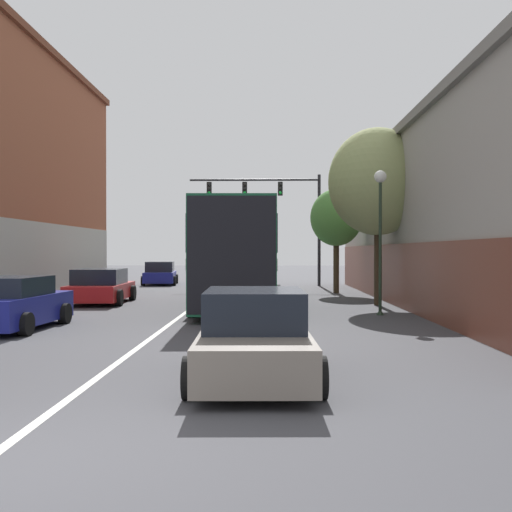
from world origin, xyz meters
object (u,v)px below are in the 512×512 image
Objects in this scene: hatchback_foreground at (254,338)px; street_tree_far at (336,218)px; bus at (237,251)px; traffic_signal_gantry at (276,203)px; parked_car_left_far at (160,274)px; parked_car_left_near at (12,304)px; parked_car_left_mid at (101,287)px; street_tree_near at (377,182)px; street_lamp at (380,219)px.

street_tree_far is (3.51, 19.55, 2.97)m from hatchback_foreground.
traffic_signal_gantry reaches higher than bus.
parked_car_left_near is at bearing 173.95° from parked_car_left_far.
parked_car_left_mid is 13.14m from parked_car_left_far.
parked_car_left_mid is at bearing 1.42° from parked_car_left_near.
street_tree_far reaches higher than hatchback_foreground.
parked_car_left_mid is 0.65× the size of street_tree_near.
street_tree_near is (10.71, 7.14, 3.97)m from parked_car_left_near.
parked_car_left_mid is 0.56× the size of traffic_signal_gantry.
parked_car_left_mid is 0.86× the size of street_tree_far.
bus reaches higher than parked_car_left_far.
parked_car_left_far is at bearing 127.68° from street_tree_near.
parked_car_left_far is (0.06, 20.93, 0.00)m from parked_car_left_near.
street_lamp reaches higher than parked_car_left_mid.
street_tree_near reaches higher than parked_car_left_far.
bus is 2.54× the size of parked_car_left_mid.
parked_car_left_far is at bearing 120.48° from street_lamp.
parked_car_left_far is at bearing 170.55° from traffic_signal_gantry.
parked_car_left_mid is at bearing 176.50° from street_tree_near.
hatchback_foreground is 20.08m from street_tree_far.
parked_car_left_mid is (0.12, 7.79, -0.01)m from parked_car_left_near.
bus is 5.72m from parked_car_left_mid.
street_lamp is at bearing -114.32° from parked_car_left_mid.
parked_car_left_near is 21.41m from traffic_signal_gantry.
street_lamp is at bearing -67.64° from parked_car_left_near.
parked_car_left_far is (-5.45, 14.51, -1.37)m from bus.
bus is 8.57m from parked_car_left_near.
traffic_signal_gantry reaches higher than parked_car_left_far.
parked_car_left_far reaches higher than parked_car_left_near.
parked_car_left_near is (-6.41, 5.88, -0.00)m from hatchback_foreground.
street_tree_far is (-0.26, 9.95, 0.57)m from street_lamp.
street_tree_near is (10.65, -13.79, 3.97)m from parked_car_left_far.
parked_car_left_near is 0.87× the size of street_lamp.
parked_car_left_near is at bearing 45.98° from hatchback_foreground.
parked_car_left_near is 0.93× the size of parked_car_left_mid.
hatchback_foreground reaches higher than parked_car_left_far.
parked_car_left_near is 0.52× the size of traffic_signal_gantry.
street_lamp reaches higher than hatchback_foreground.
street_tree_near is 1.32× the size of street_tree_far.
parked_car_left_mid is at bearing 157.98° from street_lamp.
hatchback_foreground is 0.93× the size of parked_car_left_far.
bus is 2.77× the size of hatchback_foreground.
hatchback_foreground is 0.92× the size of parked_car_left_mid.
bus is at bearing 2.73° from hatchback_foreground.
traffic_signal_gantry is 1.52× the size of street_tree_far.
parked_car_left_far is at bearing -2.02° from parked_car_left_mid.
traffic_signal_gantry reaches higher than parked_car_left_near.
street_tree_near reaches higher than street_lamp.
parked_car_left_far is 0.65× the size of street_tree_near.
bus is 1.66× the size of street_tree_near.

